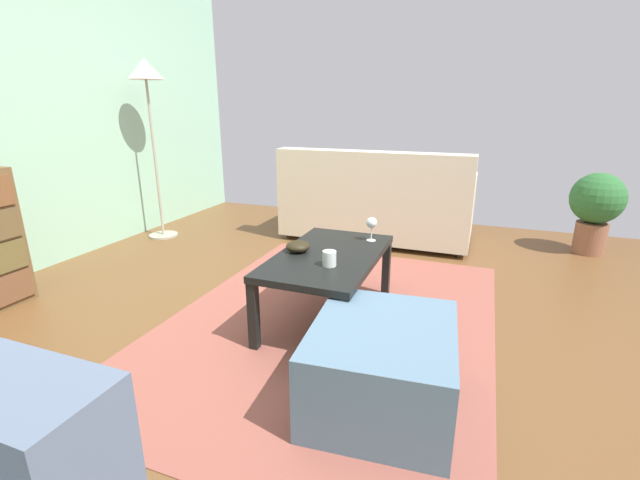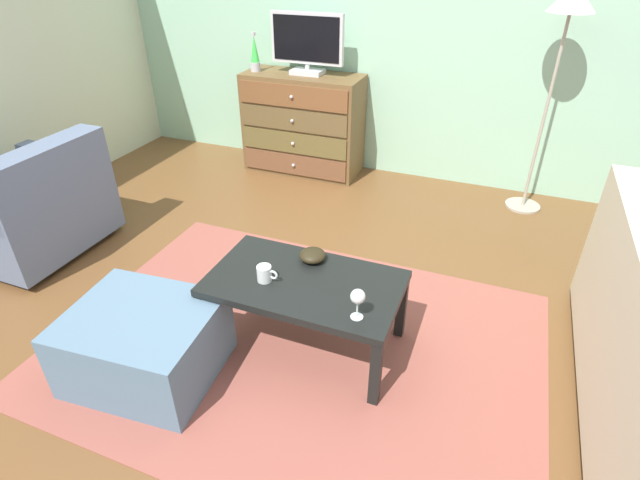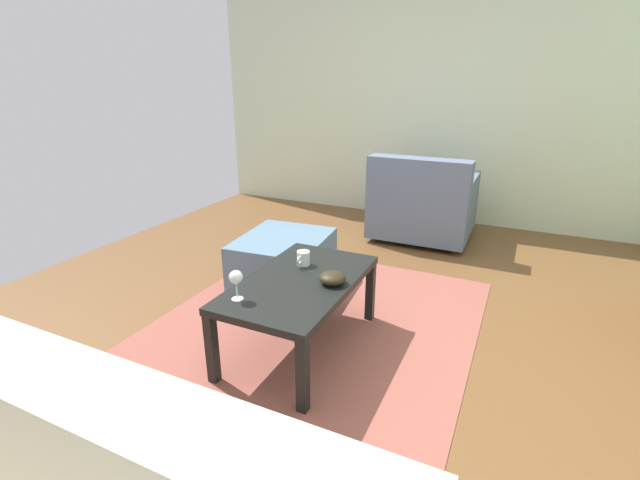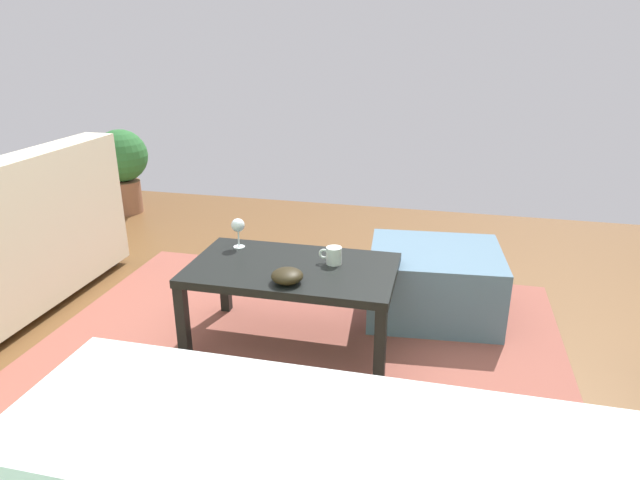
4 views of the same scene
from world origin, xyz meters
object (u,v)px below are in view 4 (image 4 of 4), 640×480
(coffee_table, at_px, (292,276))
(potted_plant, at_px, (122,163))
(bowl_decorative, at_px, (287,276))
(wine_glass, at_px, (238,226))
(mug, at_px, (333,255))
(ottoman, at_px, (434,282))

(coffee_table, xyz_separation_m, potted_plant, (2.01, -1.76, 0.06))
(bowl_decorative, bearing_deg, wine_glass, -44.20)
(wine_glass, xyz_separation_m, potted_plant, (1.67, -1.59, -0.11))
(coffee_table, relative_size, wine_glass, 6.33)
(mug, distance_m, potted_plant, 2.77)
(coffee_table, xyz_separation_m, mug, (-0.19, -0.07, 0.09))
(wine_glass, xyz_separation_m, mug, (-0.53, 0.10, -0.07))
(bowl_decorative, height_order, ottoman, bowl_decorative)
(ottoman, relative_size, potted_plant, 0.97)
(mug, bearing_deg, ottoman, -139.18)
(coffee_table, distance_m, potted_plant, 2.67)
(coffee_table, xyz_separation_m, bowl_decorative, (-0.03, 0.18, 0.08))
(bowl_decorative, distance_m, ottoman, 0.97)
(coffee_table, height_order, mug, mug)
(ottoman, distance_m, potted_plant, 2.97)
(coffee_table, relative_size, mug, 8.72)
(coffee_table, distance_m, bowl_decorative, 0.20)
(coffee_table, height_order, ottoman, coffee_table)
(coffee_table, distance_m, mug, 0.22)
(coffee_table, bearing_deg, bowl_decorative, 99.31)
(bowl_decorative, relative_size, potted_plant, 0.20)
(wine_glass, distance_m, bowl_decorative, 0.52)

